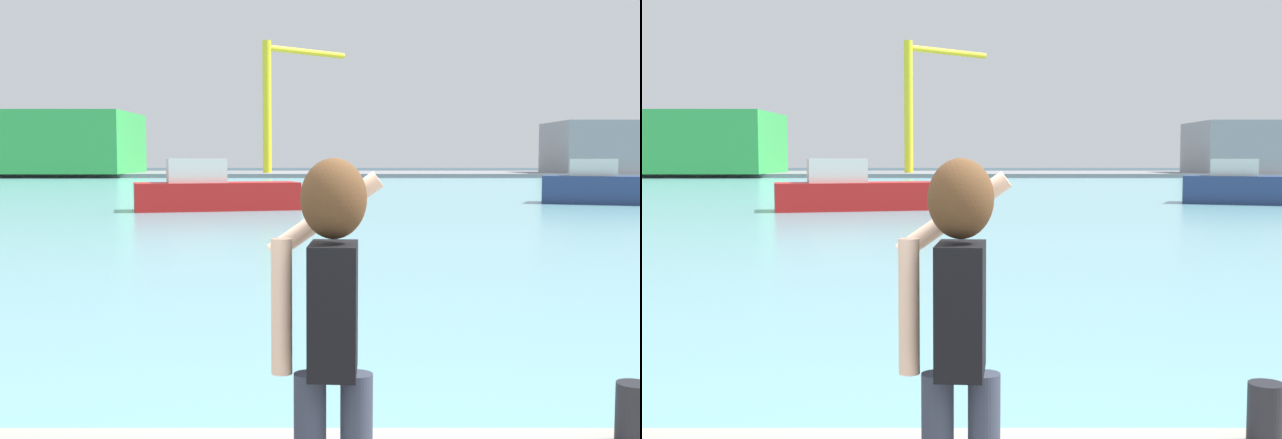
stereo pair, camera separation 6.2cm
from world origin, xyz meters
TOP-DOWN VIEW (x-y plane):
  - ground_plane at (0.00, 50.00)m, footprint 220.00×220.00m
  - harbor_water at (0.00, 52.00)m, footprint 140.00×100.00m
  - far_shore_dock at (0.00, 92.00)m, footprint 140.00×20.00m
  - person_photographer at (-0.42, 0.35)m, footprint 0.53×0.56m
  - harbor_bollard at (1.43, 1.70)m, footprint 0.22×0.22m
  - boat_moored at (-5.01, 30.54)m, footprint 7.21×3.86m
  - boat_moored_2 at (13.43, 35.02)m, footprint 6.66×4.45m
  - warehouse_left at (-29.78, 86.61)m, footprint 16.22×13.98m
  - warehouse_right at (31.84, 88.89)m, footprint 10.55×11.93m
  - port_crane at (-5.31, 89.13)m, footprint 9.67×8.27m

SIDE VIEW (x-z plane):
  - ground_plane at x=0.00m, z-range 0.00..0.00m
  - harbor_water at x=0.00m, z-range 0.00..0.02m
  - far_shore_dock at x=0.00m, z-range 0.00..0.45m
  - harbor_bollard at x=1.43m, z-range 0.53..0.92m
  - boat_moored at x=-5.01m, z-range -0.28..1.90m
  - boat_moored_2 at x=13.43m, z-range -0.24..1.91m
  - person_photographer at x=-0.42m, z-range 0.73..2.47m
  - warehouse_right at x=31.84m, z-range 0.45..6.29m
  - warehouse_left at x=-29.78m, z-range 0.45..7.25m
  - port_crane at x=-5.31m, z-range 2.30..17.33m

